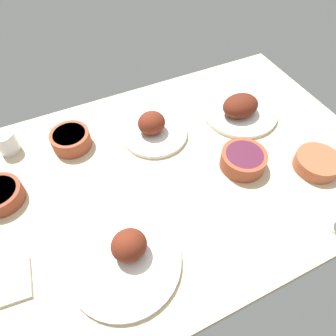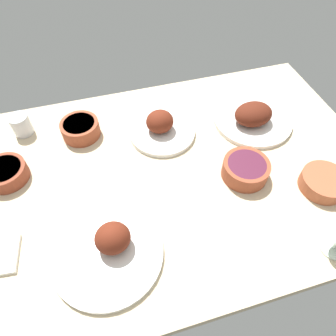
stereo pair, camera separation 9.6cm
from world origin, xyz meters
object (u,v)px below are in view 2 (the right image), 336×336
at_px(plate_far_side, 109,248).
at_px(plate_near_viewer, 161,127).
at_px(bowl_cream, 5,173).
at_px(bowl_onions, 246,169).
at_px(bowl_sauce, 324,182).
at_px(bowl_soup, 80,128).
at_px(plate_center_main, 253,117).
at_px(water_tumbler, 21,125).

relative_size(plate_far_side, plate_near_viewer, 1.27).
bearing_deg(bowl_cream, plate_far_side, 128.99).
bearing_deg(bowl_cream, bowl_onions, 164.74).
bearing_deg(bowl_sauce, plate_far_side, 2.54).
bearing_deg(bowl_cream, bowl_soup, -152.17).
distance_m(bowl_onions, bowl_soup, 0.59).
distance_m(plate_far_side, bowl_cream, 0.44).
distance_m(plate_center_main, bowl_cream, 0.86).
bearing_deg(plate_near_viewer, bowl_onions, 128.55).
xyz_separation_m(plate_near_viewer, bowl_onions, (-0.21, 0.26, 0.00)).
relative_size(bowl_sauce, bowl_cream, 1.05).
relative_size(bowl_onions, bowl_cream, 1.09).
bearing_deg(bowl_soup, bowl_cream, 27.83).
relative_size(plate_far_side, bowl_soup, 2.24).
relative_size(bowl_cream, bowl_soup, 1.01).
relative_size(bowl_sauce, bowl_onions, 0.97).
height_order(plate_near_viewer, bowl_onions, plate_near_viewer).
xyz_separation_m(bowl_onions, water_tumbler, (0.68, -0.40, 0.01)).
xyz_separation_m(plate_center_main, bowl_cream, (0.86, 0.02, -0.00)).
bearing_deg(water_tumbler, plate_center_main, 167.36).
xyz_separation_m(plate_center_main, bowl_soup, (0.62, -0.11, 0.00)).
xyz_separation_m(plate_far_side, bowl_sauce, (-0.67, -0.03, 0.00)).
xyz_separation_m(bowl_sauce, bowl_soup, (0.70, -0.44, 0.01)).
bearing_deg(plate_far_side, bowl_cream, -51.01).
height_order(plate_near_viewer, plate_center_main, plate_near_viewer).
height_order(plate_far_side, plate_near_viewer, plate_far_side).
height_order(plate_far_side, bowl_sauce, plate_far_side).
xyz_separation_m(plate_far_side, bowl_onions, (-0.46, -0.14, 0.01)).
bearing_deg(plate_center_main, bowl_cream, 1.13).
bearing_deg(bowl_soup, plate_far_side, 93.17).
distance_m(bowl_sauce, bowl_cream, 0.99).
bearing_deg(water_tumbler, bowl_cream, 76.22).
xyz_separation_m(plate_far_side, plate_near_viewer, (-0.25, -0.40, 0.00)).
bearing_deg(bowl_sauce, bowl_onions, -27.13).
bearing_deg(plate_center_main, plate_near_viewer, -7.05).
bearing_deg(bowl_sauce, plate_near_viewer, -41.25).
xyz_separation_m(plate_near_viewer, bowl_cream, (0.53, 0.06, -0.00)).
relative_size(plate_near_viewer, bowl_onions, 1.61).
height_order(plate_far_side, bowl_onions, plate_far_side).
bearing_deg(bowl_onions, plate_center_main, -121.41).
distance_m(bowl_sauce, bowl_onions, 0.24).
distance_m(plate_far_side, bowl_sauce, 0.67).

